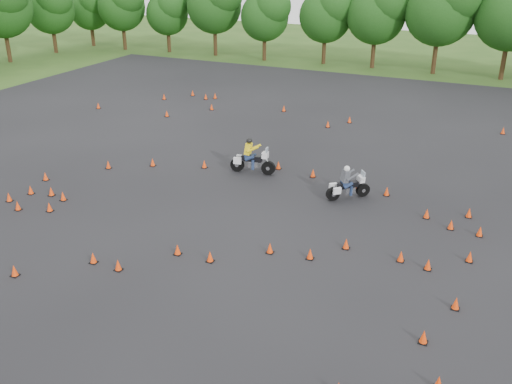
# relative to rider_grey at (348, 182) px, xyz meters

# --- Properties ---
(ground) EXTENTS (140.00, 140.00, 0.00)m
(ground) POSITION_rel_rider_grey_xyz_m (-3.44, -7.70, -0.92)
(ground) COLOR #2D5119
(ground) RESTS_ON ground
(asphalt_pad) EXTENTS (62.00, 62.00, 0.00)m
(asphalt_pad) POSITION_rel_rider_grey_xyz_m (-3.44, -1.70, -0.92)
(asphalt_pad) COLOR black
(asphalt_pad) RESTS_ON ground
(treeline) EXTENTS (87.28, 32.23, 10.51)m
(treeline) POSITION_rel_rider_grey_xyz_m (-1.20, 26.93, 3.76)
(treeline) COLOR #194413
(treeline) RESTS_ON ground
(traffic_cones) EXTENTS (35.97, 32.86, 0.45)m
(traffic_cones) POSITION_rel_rider_grey_xyz_m (-3.52, -2.12, -0.69)
(traffic_cones) COLOR #FF410A
(traffic_cones) RESTS_ON asphalt_pad
(rider_grey) EXTENTS (2.25, 2.14, 1.84)m
(rider_grey) POSITION_rel_rider_grey_xyz_m (0.00, 0.00, 0.00)
(rider_grey) COLOR #43454C
(rider_grey) RESTS_ON ground
(rider_yellow) EXTENTS (2.69, 1.13, 2.01)m
(rider_yellow) POSITION_rel_rider_grey_xyz_m (-5.84, 1.13, 0.09)
(rider_yellow) COLOR yellow
(rider_yellow) RESTS_ON ground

